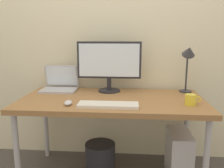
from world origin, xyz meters
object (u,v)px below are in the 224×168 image
at_px(desk, 112,105).
at_px(computer_tower, 179,155).
at_px(monitor, 109,63).
at_px(desk_lamp, 188,58).
at_px(laptop, 60,84).
at_px(keyboard, 108,105).
at_px(mouse, 68,103).
at_px(wastebasket, 100,160).
at_px(coffee_mug, 191,100).

bearing_deg(desk, computer_tower, 2.22).
relative_size(monitor, desk_lamp, 1.32).
distance_m(monitor, laptop, 0.51).
relative_size(keyboard, computer_tower, 1.05).
bearing_deg(laptop, mouse, -67.05).
xyz_separation_m(computer_tower, wastebasket, (-0.67, -0.03, -0.06)).
bearing_deg(desk_lamp, desk, -159.63).
bearing_deg(laptop, computer_tower, -12.21).
relative_size(desk, desk_lamp, 3.43).
relative_size(keyboard, coffee_mug, 3.76).
relative_size(laptop, coffee_mug, 2.73).
distance_m(laptop, mouse, 0.52).
distance_m(desk, computer_tower, 0.72).
relative_size(mouse, wastebasket, 0.30).
xyz_separation_m(desk, laptop, (-0.51, 0.26, 0.11)).
xyz_separation_m(desk, keyboard, (-0.01, -0.23, 0.07)).
distance_m(desk_lamp, coffee_mug, 0.47).
xyz_separation_m(laptop, coffee_mug, (1.11, -0.40, -0.02)).
bearing_deg(monitor, laptop, 178.14).
distance_m(monitor, keyboard, 0.54).
bearing_deg(keyboard, wastebasket, 112.13).
bearing_deg(keyboard, monitor, 94.33).
relative_size(desk_lamp, coffee_mug, 3.74).
xyz_separation_m(desk_lamp, wastebasket, (-0.75, -0.25, -0.87)).
height_order(monitor, keyboard, monitor).
distance_m(desk, coffee_mug, 0.62).
distance_m(laptop, wastebasket, 0.78).
height_order(desk, laptop, laptop).
xyz_separation_m(desk, mouse, (-0.31, -0.22, 0.07)).
distance_m(coffee_mug, wastebasket, 0.93).
bearing_deg(laptop, desk_lamp, -0.71).
bearing_deg(keyboard, desk, 87.67).
height_order(desk_lamp, coffee_mug, desk_lamp).
relative_size(coffee_mug, wastebasket, 0.39).
xyz_separation_m(laptop, mouse, (0.20, -0.47, -0.04)).
xyz_separation_m(monitor, keyboard, (0.04, -0.47, -0.25)).
bearing_deg(coffee_mug, desk, 166.42).
bearing_deg(coffee_mug, laptop, 160.14).
bearing_deg(desk, mouse, -144.81).
bearing_deg(computer_tower, desk_lamp, 69.96).
height_order(monitor, mouse, monitor).
distance_m(monitor, coffee_mug, 0.78).
bearing_deg(desk_lamp, computer_tower, -110.04).
xyz_separation_m(desk, desk_lamp, (0.65, 0.24, 0.37)).
bearing_deg(wastebasket, monitor, 76.86).
height_order(coffee_mug, wastebasket, coffee_mug).
distance_m(monitor, wastebasket, 0.86).
bearing_deg(wastebasket, mouse, -134.04).
relative_size(laptop, keyboard, 0.73).
height_order(keyboard, computer_tower, keyboard).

